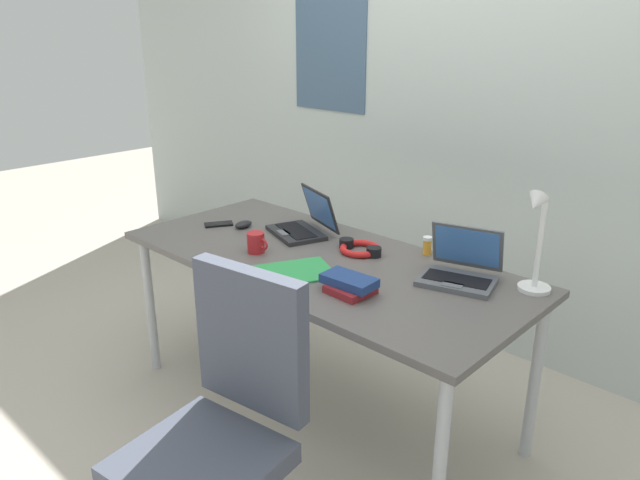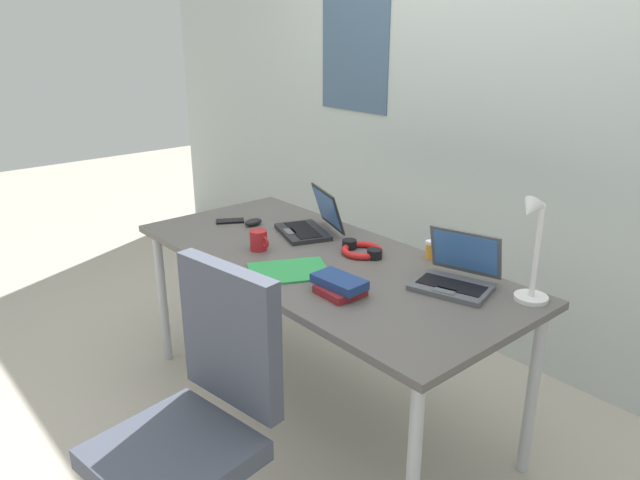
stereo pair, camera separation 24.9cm
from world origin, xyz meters
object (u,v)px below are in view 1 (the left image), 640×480
Objects in this scene: laptop_near_lamp at (460,270)px; pill_bottle at (427,245)px; laptop_mid_desk at (303,225)px; cell_phone at (219,224)px; office_chair at (219,454)px; paper_folder_far_corner at (293,272)px; computer_mouse at (243,224)px; desk_lamp at (536,242)px; headphones at (360,249)px; book_stack at (350,284)px; coffee_mug at (256,243)px.

pill_bottle is (-0.25, 0.15, -0.00)m from laptop_near_lamp.
pill_bottle is (0.58, 0.17, -0.00)m from laptop_mid_desk.
cell_phone is 1.72× the size of pill_bottle.
laptop_mid_desk is at bearing 121.32° from office_chair.
paper_folder_far_corner is (0.69, -0.17, -0.00)m from cell_phone.
pill_bottle is at bearing 16.74° from laptop_mid_desk.
computer_mouse is 0.71× the size of cell_phone.
desk_lamp is 0.30m from laptop_near_lamp.
book_stack is (0.24, -0.34, 0.02)m from headphones.
book_stack is (-0.24, -0.37, -0.01)m from laptop_near_lamp.
pill_bottle is at bearing 37.60° from headphones.
coffee_mug reaches higher than computer_mouse.
office_chair is (0.02, -1.15, -0.38)m from pill_bottle.
paper_folder_far_corner is at bearing -148.45° from desk_lamp.
pill_bottle is at bearing 18.96° from computer_mouse.
laptop_near_lamp reaches higher than headphones.
coffee_mug is (-0.56, 0.03, 0.01)m from book_stack.
desk_lamp is 5.07× the size of pill_bottle.
book_stack is at bearing -122.65° from laptop_near_lamp.
book_stack is (0.97, -0.15, 0.03)m from cell_phone.
office_chair is at bearing -58.68° from laptop_mid_desk.
pill_bottle is 0.38× the size of book_stack.
book_stack is 1.83× the size of coffee_mug.
office_chair reaches higher than cell_phone.
office_chair reaches higher than coffee_mug.
book_stack is at bearing -55.66° from headphones.
laptop_mid_desk is at bearing 179.78° from headphones.
desk_lamp is at bearing 21.75° from coffee_mug.
desk_lamp reaches higher than book_stack.
desk_lamp is at bearing 5.59° from laptop_mid_desk.
coffee_mug is at bearing -138.61° from pill_bottle.
office_chair reaches higher than computer_mouse.
paper_folder_far_corner is at bearing -50.13° from laptop_mid_desk.
desk_lamp is 1.19× the size of laptop_near_lamp.
laptop_near_lamp is at bearing 3.18° from headphones.
headphones is (0.35, -0.00, -0.03)m from laptop_mid_desk.
computer_mouse reaches higher than cell_phone.
laptop_mid_desk is 1.65× the size of headphones.
book_stack is 0.74m from office_chair.
desk_lamp is 1.09m from laptop_mid_desk.
pill_bottle is 0.25× the size of paper_folder_far_corner.
headphones is 1.04× the size of book_stack.
cell_phone reaches higher than paper_folder_far_corner.
laptop_near_lamp is (-0.25, -0.08, -0.16)m from desk_lamp.
computer_mouse is at bearing -152.63° from laptop_mid_desk.
computer_mouse is 0.10× the size of office_chair.
desk_lamp reaches higher than laptop_near_lamp.
laptop_near_lamp is 4.25× the size of pill_bottle.
office_chair is at bearing -88.92° from book_stack.
laptop_mid_desk reaches higher than book_stack.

